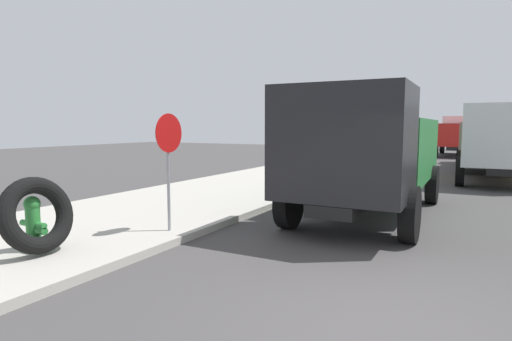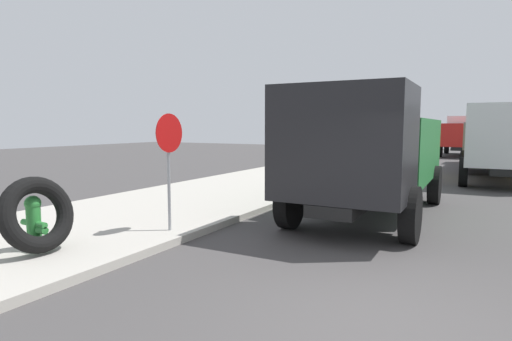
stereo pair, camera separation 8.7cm
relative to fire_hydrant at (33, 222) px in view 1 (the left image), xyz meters
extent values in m
plane|color=#423F3F|center=(0.49, -5.58, -0.65)|extent=(80.00, 80.00, 0.00)
cube|color=#ADA89E|center=(0.49, 0.92, -0.57)|extent=(36.00, 5.00, 0.15)
cylinder|color=#2D8438|center=(0.00, 0.01, -0.13)|extent=(0.23, 0.23, 0.73)
sphere|color=#2D8438|center=(0.00, 0.01, 0.30)|extent=(0.26, 0.26, 0.26)
cylinder|color=#2D8438|center=(0.00, -0.20, -0.04)|extent=(0.10, 0.18, 0.10)
cylinder|color=#2D8438|center=(0.00, 0.21, -0.04)|extent=(0.10, 0.18, 0.10)
cylinder|color=#2D8438|center=(0.00, -0.20, -0.13)|extent=(0.12, 0.18, 0.12)
torus|color=black|center=(-0.08, -0.21, 0.15)|extent=(1.27, 0.63, 1.29)
cylinder|color=gray|center=(2.15, -1.07, 0.66)|extent=(0.06, 0.06, 2.32)
cylinder|color=red|center=(2.15, -1.11, 1.45)|extent=(0.76, 0.02, 0.76)
cube|color=#237033|center=(7.44, -4.06, 0.95)|extent=(4.83, 2.56, 1.60)
cube|color=black|center=(3.84, -4.10, 1.25)|extent=(2.03, 2.52, 2.20)
cube|color=black|center=(6.34, -4.07, 0.02)|extent=(7.01, 0.99, 0.24)
cylinder|color=black|center=(4.05, -5.35, -0.10)|extent=(1.10, 0.31, 1.10)
cylinder|color=black|center=(4.02, -2.85, -0.10)|extent=(1.10, 0.31, 1.10)
cylinder|color=black|center=(8.65, -5.30, -0.10)|extent=(1.10, 0.31, 1.10)
cylinder|color=black|center=(8.62, -2.80, -0.10)|extent=(1.10, 0.31, 1.10)
cube|color=gold|center=(16.39, -6.97, 0.95)|extent=(4.88, 2.67, 1.60)
cube|color=silver|center=(12.80, -7.09, 1.25)|extent=(2.09, 2.57, 2.20)
cube|color=black|center=(15.29, -7.01, 0.02)|extent=(7.03, 1.14, 0.24)
cylinder|color=black|center=(12.95, -5.84, -0.10)|extent=(1.11, 0.34, 1.10)
cylinder|color=black|center=(17.55, -5.68, -0.10)|extent=(1.11, 0.34, 1.10)
cube|color=slate|center=(20.56, -6.86, 0.95)|extent=(4.90, 2.69, 1.60)
cube|color=silver|center=(24.15, -7.01, 1.25)|extent=(2.10, 2.58, 2.20)
cube|color=black|center=(21.66, -6.90, 0.02)|extent=(7.03, 1.18, 0.24)
cylinder|color=black|center=(24.00, -5.75, -0.10)|extent=(1.11, 0.34, 1.10)
cylinder|color=black|center=(19.41, -5.56, -0.10)|extent=(1.11, 0.34, 1.10)
cube|color=red|center=(29.51, -4.86, 0.95)|extent=(4.85, 2.59, 1.60)
cube|color=silver|center=(33.11, -4.93, 1.25)|extent=(2.05, 2.54, 2.20)
cube|color=black|center=(30.61, -4.88, 0.02)|extent=(7.02, 1.04, 0.24)
cylinder|color=black|center=(32.94, -3.68, -0.10)|extent=(1.11, 0.32, 1.10)
cylinder|color=black|center=(32.89, -6.18, -0.10)|extent=(1.11, 0.32, 1.10)
cylinder|color=black|center=(28.34, -3.59, -0.10)|extent=(1.11, 0.32, 1.10)
cylinder|color=black|center=(28.29, -6.09, -0.10)|extent=(1.11, 0.32, 1.10)
camera|label=1|loc=(-4.24, -6.49, 1.58)|focal=29.39mm
camera|label=2|loc=(-4.20, -6.56, 1.58)|focal=29.39mm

